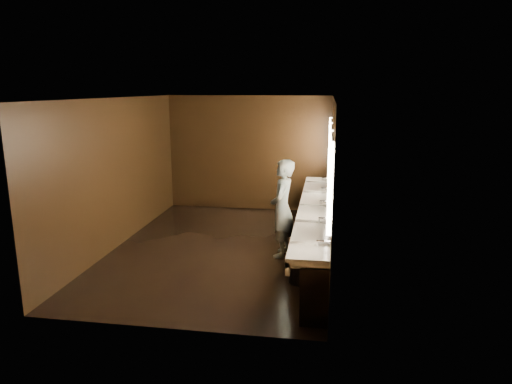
% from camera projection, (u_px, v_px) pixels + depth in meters
% --- Properties ---
extents(floor, '(6.00, 6.00, 0.00)m').
position_uv_depth(floor, '(222.00, 248.00, 8.66)').
color(floor, black).
rests_on(floor, ground).
extents(ceiling, '(4.00, 6.00, 0.02)m').
position_uv_depth(ceiling, '(219.00, 98.00, 8.03)').
color(ceiling, '#2D2D2B').
rests_on(ceiling, wall_back).
extents(wall_back, '(4.00, 0.02, 2.80)m').
position_uv_depth(wall_back, '(249.00, 153.00, 11.24)').
color(wall_back, black).
rests_on(wall_back, floor).
extents(wall_front, '(4.00, 0.02, 2.80)m').
position_uv_depth(wall_front, '(163.00, 222.00, 5.46)').
color(wall_front, black).
rests_on(wall_front, floor).
extents(wall_left, '(0.02, 6.00, 2.80)m').
position_uv_depth(wall_left, '(118.00, 173.00, 8.65)').
color(wall_left, black).
rests_on(wall_left, floor).
extents(wall_right, '(0.02, 6.00, 2.80)m').
position_uv_depth(wall_right, '(331.00, 179.00, 8.04)').
color(wall_right, black).
rests_on(wall_right, floor).
extents(sink_counter, '(0.55, 5.40, 1.01)m').
position_uv_depth(sink_counter, '(318.00, 228.00, 8.28)').
color(sink_counter, black).
rests_on(sink_counter, floor).
extents(mirror_band, '(0.06, 5.03, 1.15)m').
position_uv_depth(mirror_band, '(331.00, 160.00, 7.97)').
color(mirror_band, '#FFE6C1').
rests_on(mirror_band, wall_right).
extents(person, '(0.48, 0.68, 1.76)m').
position_uv_depth(person, '(282.00, 208.00, 8.12)').
color(person, '#92BFD9').
rests_on(person, floor).
extents(trash_bin, '(0.51, 0.51, 0.61)m').
position_uv_depth(trash_bin, '(301.00, 263.00, 7.10)').
color(trash_bin, black).
rests_on(trash_bin, floor).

